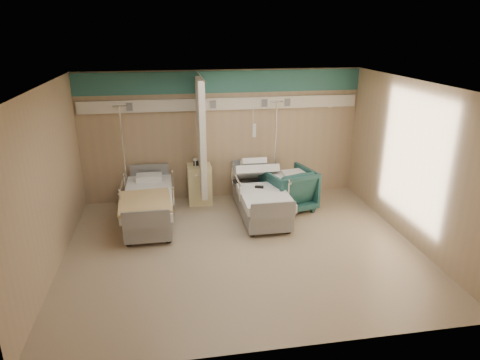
% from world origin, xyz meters
% --- Properties ---
extents(ground, '(6.00, 5.00, 0.00)m').
position_xyz_m(ground, '(0.00, 0.00, 0.00)').
color(ground, gray).
rests_on(ground, ground).
extents(room_walls, '(6.04, 5.04, 2.82)m').
position_xyz_m(room_walls, '(-0.03, 0.25, 1.86)').
color(room_walls, tan).
rests_on(room_walls, ground).
extents(bed_right, '(1.00, 2.16, 0.63)m').
position_xyz_m(bed_right, '(0.60, 1.30, 0.32)').
color(bed_right, silver).
rests_on(bed_right, ground).
extents(bed_left, '(1.00, 2.16, 0.63)m').
position_xyz_m(bed_left, '(-1.60, 1.30, 0.32)').
color(bed_left, silver).
rests_on(bed_left, ground).
extents(bedside_cabinet, '(0.50, 0.48, 0.85)m').
position_xyz_m(bedside_cabinet, '(-0.55, 2.20, 0.42)').
color(bedside_cabinet, beige).
rests_on(bedside_cabinet, ground).
extents(visitor_armchair, '(1.17, 1.18, 0.88)m').
position_xyz_m(visitor_armchair, '(1.25, 1.54, 0.44)').
color(visitor_armchair, '#1B4543').
rests_on(visitor_armchair, ground).
extents(waffle_blanket, '(0.78, 0.72, 0.08)m').
position_xyz_m(waffle_blanket, '(1.29, 1.53, 0.92)').
color(waffle_blanket, white).
rests_on(waffle_blanket, visitor_armchair).
extents(iv_stand_right, '(0.39, 0.39, 2.18)m').
position_xyz_m(iv_stand_right, '(1.10, 2.16, 0.45)').
color(iv_stand_right, silver).
rests_on(iv_stand_right, ground).
extents(iv_stand_left, '(0.39, 0.39, 2.17)m').
position_xyz_m(iv_stand_left, '(-2.08, 2.21, 0.44)').
color(iv_stand_left, silver).
rests_on(iv_stand_left, ground).
extents(call_remote, '(0.19, 0.13, 0.04)m').
position_xyz_m(call_remote, '(0.56, 1.23, 0.65)').
color(call_remote, black).
rests_on(call_remote, bed_right).
extents(tan_blanket, '(1.00, 1.22, 0.04)m').
position_xyz_m(tan_blanket, '(-1.64, 0.84, 0.65)').
color(tan_blanket, tan).
rests_on(tan_blanket, bed_left).
extents(toiletry_bag, '(0.21, 0.15, 0.11)m').
position_xyz_m(toiletry_bag, '(-0.56, 2.23, 0.90)').
color(toiletry_bag, black).
rests_on(toiletry_bag, bedside_cabinet).
extents(white_cup, '(0.10, 0.10, 0.14)m').
position_xyz_m(white_cup, '(-0.62, 2.22, 0.92)').
color(white_cup, white).
rests_on(white_cup, bedside_cabinet).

